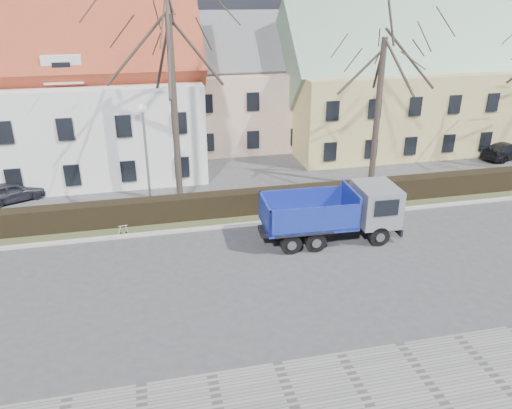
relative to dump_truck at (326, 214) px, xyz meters
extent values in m
plane|color=#3C3C3F|center=(-4.61, -2.15, -1.40)|extent=(120.00, 120.00, 0.00)
cube|color=#B0AAA1|center=(-4.61, 2.45, -1.34)|extent=(80.00, 0.30, 0.12)
cube|color=#404828|center=(-4.61, 4.05, -1.35)|extent=(80.00, 3.00, 0.10)
cube|color=black|center=(-4.61, 3.85, -0.75)|extent=(60.00, 0.90, 1.30)
imported|color=#25252F|center=(-16.16, 8.68, -0.79)|extent=(3.83, 2.77, 1.21)
imported|color=black|center=(17.32, 9.29, -0.80)|extent=(4.46, 2.92, 1.20)
camera|label=1|loc=(-8.20, -20.82, 10.17)|focal=35.00mm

